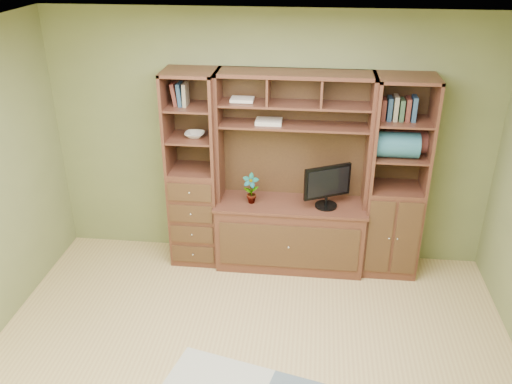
# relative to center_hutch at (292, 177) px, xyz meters

# --- Properties ---
(room) EXTENTS (4.60, 4.10, 2.64)m
(room) POSITION_rel_center_hutch_xyz_m (-0.25, -1.73, 0.28)
(room) COLOR tan
(room) RESTS_ON ground
(center_hutch) EXTENTS (1.54, 0.53, 2.05)m
(center_hutch) POSITION_rel_center_hutch_xyz_m (0.00, 0.00, 0.00)
(center_hutch) COLOR #522A1C
(center_hutch) RESTS_ON ground
(left_tower) EXTENTS (0.50, 0.45, 2.05)m
(left_tower) POSITION_rel_center_hutch_xyz_m (-1.00, 0.04, 0.00)
(left_tower) COLOR #522A1C
(left_tower) RESTS_ON ground
(right_tower) EXTENTS (0.55, 0.45, 2.05)m
(right_tower) POSITION_rel_center_hutch_xyz_m (1.02, 0.04, 0.00)
(right_tower) COLOR #522A1C
(right_tower) RESTS_ON ground
(monitor) EXTENTS (0.54, 0.43, 0.61)m
(monitor) POSITION_rel_center_hutch_xyz_m (0.35, -0.03, 0.01)
(monitor) COLOR black
(monitor) RESTS_ON center_hutch
(orchid) EXTENTS (0.17, 0.11, 0.32)m
(orchid) POSITION_rel_center_hutch_xyz_m (-0.41, -0.03, -0.14)
(orchid) COLOR #955632
(orchid) RESTS_ON center_hutch
(magazines) EXTENTS (0.25, 0.19, 0.04)m
(magazines) POSITION_rel_center_hutch_xyz_m (-0.24, 0.09, 0.54)
(magazines) COLOR beige
(magazines) RESTS_ON center_hutch
(bowl) EXTENTS (0.19, 0.19, 0.05)m
(bowl) POSITION_rel_center_hutch_xyz_m (-0.97, 0.04, 0.39)
(bowl) COLOR white
(bowl) RESTS_ON left_tower
(blanket_teal) EXTENTS (0.42, 0.24, 0.24)m
(blanket_teal) POSITION_rel_center_hutch_xyz_m (0.97, -0.01, 0.39)
(blanket_teal) COLOR #2A5F70
(blanket_teal) RESTS_ON right_tower
(blanket_red) EXTENTS (0.40, 0.22, 0.22)m
(blanket_red) POSITION_rel_center_hutch_xyz_m (1.07, 0.12, 0.38)
(blanket_red) COLOR brown
(blanket_red) RESTS_ON right_tower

